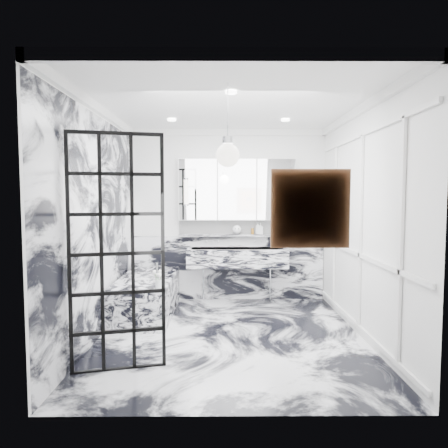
{
  "coord_description": "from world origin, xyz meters",
  "views": [
    {
      "loc": [
        -0.09,
        -4.79,
        1.71
      ],
      "look_at": [
        -0.07,
        0.5,
        1.34
      ],
      "focal_mm": 32.0,
      "sensor_mm": 36.0,
      "label": 1
    }
  ],
  "objects_px": {
    "crittall_door": "(117,254)",
    "trough_sink": "(237,257)",
    "mirror_cabinet": "(237,190)",
    "bathtub": "(147,296)"
  },
  "relations": [
    {
      "from": "mirror_cabinet",
      "to": "crittall_door",
      "type": "bearing_deg",
      "value": -115.24
    },
    {
      "from": "trough_sink",
      "to": "bathtub",
      "type": "bearing_deg",
      "value": -153.52
    },
    {
      "from": "trough_sink",
      "to": "mirror_cabinet",
      "type": "bearing_deg",
      "value": 90.0
    },
    {
      "from": "crittall_door",
      "to": "trough_sink",
      "type": "relative_size",
      "value": 1.44
    },
    {
      "from": "mirror_cabinet",
      "to": "bathtub",
      "type": "distance_m",
      "value": 2.2
    },
    {
      "from": "crittall_door",
      "to": "bathtub",
      "type": "height_order",
      "value": "crittall_door"
    },
    {
      "from": "crittall_door",
      "to": "bathtub",
      "type": "distance_m",
      "value": 2.05
    },
    {
      "from": "crittall_door",
      "to": "trough_sink",
      "type": "height_order",
      "value": "crittall_door"
    },
    {
      "from": "trough_sink",
      "to": "mirror_cabinet",
      "type": "height_order",
      "value": "mirror_cabinet"
    },
    {
      "from": "mirror_cabinet",
      "to": "bathtub",
      "type": "relative_size",
      "value": 1.15
    }
  ]
}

